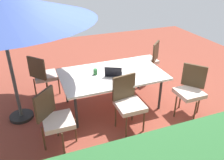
{
  "coord_description": "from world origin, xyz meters",
  "views": [
    {
      "loc": [
        1.46,
        3.8,
        2.72
      ],
      "look_at": [
        0.0,
        0.0,
        0.59
      ],
      "focal_mm": 37.32,
      "sensor_mm": 36.0,
      "label": 1
    }
  ],
  "objects_px": {
    "dining_table": "(112,75)",
    "laptop": "(114,73)",
    "chair_southeast": "(43,74)",
    "cup": "(95,72)",
    "chair_northwest": "(191,89)",
    "chair_southwest": "(149,58)",
    "chair_northeast": "(54,117)",
    "chair_north": "(128,101)"
  },
  "relations": [
    {
      "from": "chair_northwest",
      "to": "chair_southeast",
      "type": "height_order",
      "value": "same"
    },
    {
      "from": "dining_table",
      "to": "chair_southeast",
      "type": "xyz_separation_m",
      "value": [
        1.24,
        -0.83,
        -0.14
      ]
    },
    {
      "from": "laptop",
      "to": "dining_table",
      "type": "bearing_deg",
      "value": -68.72
    },
    {
      "from": "chair_northwest",
      "to": "chair_northeast",
      "type": "relative_size",
      "value": 1.0
    },
    {
      "from": "chair_southwest",
      "to": "chair_northeast",
      "type": "bearing_deg",
      "value": -13.38
    },
    {
      "from": "chair_southeast",
      "to": "chair_southwest",
      "type": "bearing_deg",
      "value": -131.16
    },
    {
      "from": "chair_southeast",
      "to": "cup",
      "type": "xyz_separation_m",
      "value": [
        -0.92,
        0.76,
        0.24
      ]
    },
    {
      "from": "dining_table",
      "to": "chair_southwest",
      "type": "relative_size",
      "value": 2.03
    },
    {
      "from": "dining_table",
      "to": "chair_northeast",
      "type": "height_order",
      "value": "chair_northeast"
    },
    {
      "from": "chair_north",
      "to": "chair_southeast",
      "type": "xyz_separation_m",
      "value": [
        1.25,
        -1.59,
        0.0
      ]
    },
    {
      "from": "chair_southwest",
      "to": "chair_northwest",
      "type": "bearing_deg",
      "value": 44.57
    },
    {
      "from": "chair_southwest",
      "to": "cup",
      "type": "distance_m",
      "value": 1.78
    },
    {
      "from": "chair_north",
      "to": "cup",
      "type": "bearing_deg",
      "value": 103.43
    },
    {
      "from": "chair_north",
      "to": "cup",
      "type": "relative_size",
      "value": 8.63
    },
    {
      "from": "chair_southwest",
      "to": "chair_northeast",
      "type": "relative_size",
      "value": 1.0
    },
    {
      "from": "chair_southeast",
      "to": "dining_table",
      "type": "bearing_deg",
      "value": -164.45
    },
    {
      "from": "dining_table",
      "to": "chair_southwest",
      "type": "bearing_deg",
      "value": -147.85
    },
    {
      "from": "laptop",
      "to": "chair_southwest",
      "type": "bearing_deg",
      "value": -117.74
    },
    {
      "from": "dining_table",
      "to": "laptop",
      "type": "relative_size",
      "value": 5.02
    },
    {
      "from": "dining_table",
      "to": "chair_southwest",
      "type": "height_order",
      "value": "chair_southwest"
    },
    {
      "from": "dining_table",
      "to": "cup",
      "type": "bearing_deg",
      "value": -11.46
    },
    {
      "from": "chair_northwest",
      "to": "chair_southeast",
      "type": "bearing_deg",
      "value": -162.35
    },
    {
      "from": "chair_southwest",
      "to": "chair_southeast",
      "type": "relative_size",
      "value": 1.0
    },
    {
      "from": "dining_table",
      "to": "laptop",
      "type": "distance_m",
      "value": 0.14
    },
    {
      "from": "chair_southeast",
      "to": "chair_north",
      "type": "bearing_deg",
      "value": 177.46
    },
    {
      "from": "chair_southwest",
      "to": "laptop",
      "type": "bearing_deg",
      "value": -10.03
    },
    {
      "from": "chair_north",
      "to": "chair_northeast",
      "type": "relative_size",
      "value": 1.0
    },
    {
      "from": "chair_north",
      "to": "laptop",
      "type": "height_order",
      "value": "chair_north"
    },
    {
      "from": "cup",
      "to": "chair_northwest",
      "type": "bearing_deg",
      "value": 151.91
    },
    {
      "from": "chair_northeast",
      "to": "chair_southeast",
      "type": "relative_size",
      "value": 1.0
    },
    {
      "from": "dining_table",
      "to": "chair_southwest",
      "type": "distance_m",
      "value": 1.52
    },
    {
      "from": "chair_northeast",
      "to": "chair_southeast",
      "type": "bearing_deg",
      "value": 43.06
    },
    {
      "from": "dining_table",
      "to": "chair_northwest",
      "type": "bearing_deg",
      "value": 148.37
    },
    {
      "from": "dining_table",
      "to": "chair_north",
      "type": "bearing_deg",
      "value": 90.53
    },
    {
      "from": "chair_north",
      "to": "chair_southeast",
      "type": "height_order",
      "value": "same"
    },
    {
      "from": "dining_table",
      "to": "laptop",
      "type": "bearing_deg",
      "value": 84.3
    },
    {
      "from": "chair_northeast",
      "to": "cup",
      "type": "height_order",
      "value": "chair_northeast"
    },
    {
      "from": "chair_north",
      "to": "chair_southwest",
      "type": "bearing_deg",
      "value": 42.7
    },
    {
      "from": "laptop",
      "to": "cup",
      "type": "bearing_deg",
      "value": -2.47
    },
    {
      "from": "dining_table",
      "to": "chair_northwest",
      "type": "relative_size",
      "value": 2.03
    },
    {
      "from": "chair_southwest",
      "to": "chair_northeast",
      "type": "xyz_separation_m",
      "value": [
        2.53,
        1.58,
        0.0
      ]
    },
    {
      "from": "chair_north",
      "to": "laptop",
      "type": "bearing_deg",
      "value": 83.47
    }
  ]
}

